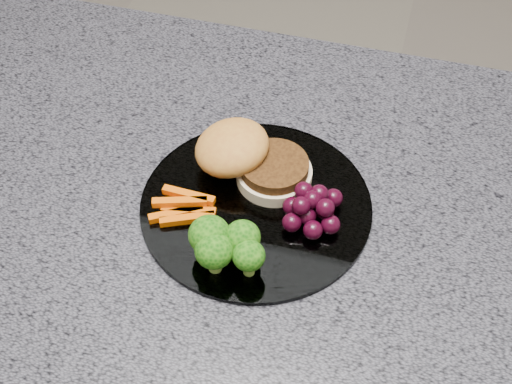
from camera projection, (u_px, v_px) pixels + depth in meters
countertop at (347, 224)px, 0.81m from camera, size 1.20×0.60×0.04m
plate at (256, 205)px, 0.80m from camera, size 0.26×0.26×0.01m
burger at (247, 159)px, 0.81m from camera, size 0.15×0.11×0.05m
carrot_sticks at (184, 207)px, 0.79m from camera, size 0.07×0.05×0.02m
broccoli at (225, 244)px, 0.72m from camera, size 0.08×0.06×0.05m
grape_bunch at (313, 208)px, 0.77m from camera, size 0.07×0.07×0.04m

